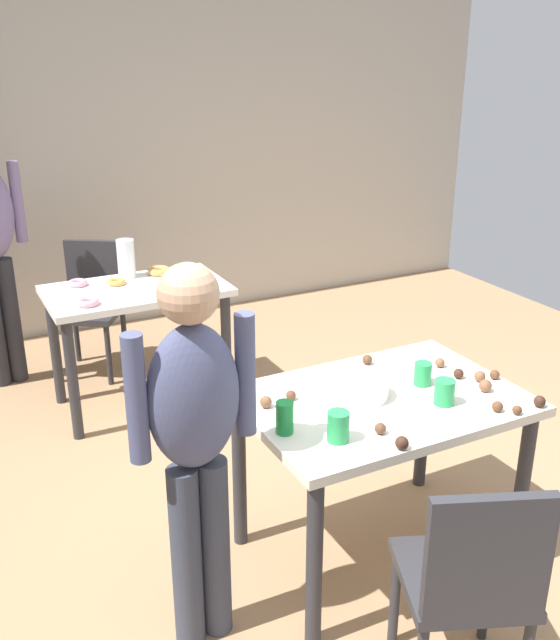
{
  "coord_description": "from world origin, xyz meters",
  "views": [
    {
      "loc": [
        -1.42,
        -2.17,
        2.06
      ],
      "look_at": [
        -0.04,
        0.52,
        0.9
      ],
      "focal_mm": 40.08,
      "sensor_mm": 36.0,
      "label": 1
    }
  ],
  "objects_px": {
    "person_girl_near": "(195,432)",
    "soda_can": "(285,417)",
    "pitcher_far": "(126,259)",
    "chair_near_table": "(472,578)",
    "dining_table_far": "(138,308)",
    "chair_far_table": "(92,299)",
    "mixing_bowl": "(361,389)",
    "dining_table_near": "(381,420)"
  },
  "relations": [
    {
      "from": "dining_table_near",
      "to": "chair_far_table",
      "type": "bearing_deg",
      "value": 103.84
    },
    {
      "from": "dining_table_near",
      "to": "person_girl_near",
      "type": "xyz_separation_m",
      "value": [
        -0.83,
        -0.1,
        0.22
      ]
    },
    {
      "from": "chair_far_table",
      "to": "chair_near_table",
      "type": "bearing_deg",
      "value": -82.29
    },
    {
      "from": "chair_near_table",
      "to": "pitcher_far",
      "type": "distance_m",
      "value": 2.82
    },
    {
      "from": "person_girl_near",
      "to": "soda_can",
      "type": "bearing_deg",
      "value": 4.67
    },
    {
      "from": "dining_table_near",
      "to": "chair_far_table",
      "type": "xyz_separation_m",
      "value": [
        -0.61,
        2.46,
        -0.15
      ]
    },
    {
      "from": "person_girl_near",
      "to": "soda_can",
      "type": "height_order",
      "value": "person_girl_near"
    },
    {
      "from": "dining_table_near",
      "to": "pitcher_far",
      "type": "xyz_separation_m",
      "value": [
        -0.47,
        2.02,
        0.22
      ]
    },
    {
      "from": "dining_table_near",
      "to": "pitcher_far",
      "type": "distance_m",
      "value": 2.09
    },
    {
      "from": "dining_table_near",
      "to": "dining_table_far",
      "type": "height_order",
      "value": "same"
    },
    {
      "from": "mixing_bowl",
      "to": "pitcher_far",
      "type": "relative_size",
      "value": 0.94
    },
    {
      "from": "chair_far_table",
      "to": "mixing_bowl",
      "type": "distance_m",
      "value": 2.49
    },
    {
      "from": "dining_table_far",
      "to": "mixing_bowl",
      "type": "relative_size",
      "value": 4.71
    },
    {
      "from": "chair_far_table",
      "to": "person_girl_near",
      "type": "distance_m",
      "value": 2.59
    },
    {
      "from": "dining_table_far",
      "to": "chair_far_table",
      "type": "relative_size",
      "value": 1.19
    },
    {
      "from": "chair_far_table",
      "to": "person_girl_near",
      "type": "height_order",
      "value": "person_girl_near"
    },
    {
      "from": "mixing_bowl",
      "to": "soda_can",
      "type": "height_order",
      "value": "soda_can"
    },
    {
      "from": "person_girl_near",
      "to": "pitcher_far",
      "type": "distance_m",
      "value": 2.15
    },
    {
      "from": "person_girl_near",
      "to": "pitcher_far",
      "type": "xyz_separation_m",
      "value": [
        0.37,
        2.12,
        0.01
      ]
    },
    {
      "from": "person_girl_near",
      "to": "dining_table_near",
      "type": "bearing_deg",
      "value": 6.81
    },
    {
      "from": "dining_table_near",
      "to": "mixing_bowl",
      "type": "distance_m",
      "value": 0.17
    },
    {
      "from": "person_girl_near",
      "to": "mixing_bowl",
      "type": "bearing_deg",
      "value": 10.59
    },
    {
      "from": "person_girl_near",
      "to": "soda_can",
      "type": "xyz_separation_m",
      "value": [
        0.35,
        0.03,
        -0.05
      ]
    },
    {
      "from": "chair_near_table",
      "to": "pitcher_far",
      "type": "height_order",
      "value": "pitcher_far"
    },
    {
      "from": "dining_table_near",
      "to": "mixing_bowl",
      "type": "height_order",
      "value": "mixing_bowl"
    },
    {
      "from": "dining_table_far",
      "to": "chair_far_table",
      "type": "bearing_deg",
      "value": 101.12
    },
    {
      "from": "person_girl_near",
      "to": "pitcher_far",
      "type": "relative_size",
      "value": 6.19
    },
    {
      "from": "dining_table_near",
      "to": "chair_near_table",
      "type": "xyz_separation_m",
      "value": [
        -0.17,
        -0.75,
        -0.15
      ]
    },
    {
      "from": "dining_table_near",
      "to": "dining_table_far",
      "type": "relative_size",
      "value": 1.07
    },
    {
      "from": "dining_table_near",
      "to": "dining_table_far",
      "type": "distance_m",
      "value": 1.87
    },
    {
      "from": "dining_table_near",
      "to": "mixing_bowl",
      "type": "bearing_deg",
      "value": 151.21
    },
    {
      "from": "dining_table_near",
      "to": "chair_far_table",
      "type": "distance_m",
      "value": 2.54
    },
    {
      "from": "mixing_bowl",
      "to": "soda_can",
      "type": "relative_size",
      "value": 1.8
    },
    {
      "from": "dining_table_far",
      "to": "chair_near_table",
      "type": "height_order",
      "value": "chair_near_table"
    },
    {
      "from": "pitcher_far",
      "to": "mixing_bowl",
      "type": "bearing_deg",
      "value": -78.85
    },
    {
      "from": "mixing_bowl",
      "to": "pitcher_far",
      "type": "height_order",
      "value": "pitcher_far"
    },
    {
      "from": "dining_table_far",
      "to": "soda_can",
      "type": "height_order",
      "value": "soda_can"
    },
    {
      "from": "chair_near_table",
      "to": "dining_table_far",
      "type": "bearing_deg",
      "value": 96.84
    },
    {
      "from": "mixing_bowl",
      "to": "soda_can",
      "type": "xyz_separation_m",
      "value": [
        -0.4,
        -0.11,
        0.03
      ]
    },
    {
      "from": "chair_far_table",
      "to": "mixing_bowl",
      "type": "xyz_separation_m",
      "value": [
        0.53,
        -2.42,
        0.29
      ]
    },
    {
      "from": "mixing_bowl",
      "to": "pitcher_far",
      "type": "distance_m",
      "value": 2.02
    },
    {
      "from": "dining_table_far",
      "to": "mixing_bowl",
      "type": "bearing_deg",
      "value": -77.19
    }
  ]
}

